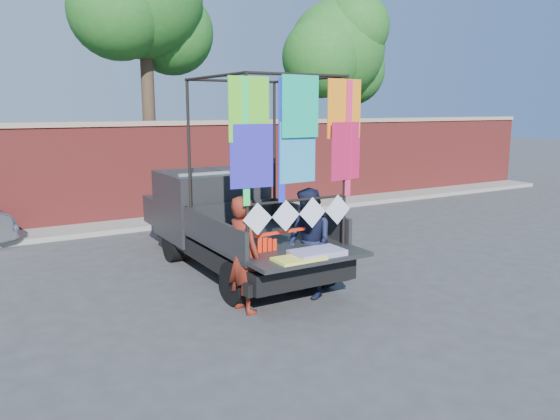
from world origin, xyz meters
TOP-DOWN VIEW (x-y plane):
  - ground at (0.00, 0.00)m, footprint 90.00×90.00m
  - brick_wall at (0.00, 7.00)m, footprint 30.00×0.45m
  - curb at (0.00, 6.30)m, footprint 30.00×1.20m
  - tree_mid at (1.02, 8.12)m, footprint 4.20×3.30m
  - tree_right at (7.52, 8.12)m, footprint 4.20×3.30m
  - pickup_truck at (0.49, 2.23)m, footprint 2.17×5.46m
  - woman at (-0.31, -0.25)m, footprint 0.51×0.69m
  - man at (0.85, -0.19)m, footprint 0.69×0.87m
  - streamer_bundle at (0.16, -0.23)m, footprint 1.01×0.11m

SIDE VIEW (x-z plane):
  - ground at x=0.00m, z-range 0.00..0.00m
  - curb at x=0.00m, z-range 0.00..0.12m
  - woman at x=-0.31m, z-range 0.00..1.73m
  - pickup_truck at x=0.49m, z-range -0.85..2.58m
  - man at x=0.85m, z-range 0.00..1.73m
  - streamer_bundle at x=0.16m, z-range 0.57..1.26m
  - brick_wall at x=0.00m, z-range 0.02..2.63m
  - tree_right at x=7.52m, z-range 1.44..8.06m
  - tree_mid at x=1.02m, z-range 1.83..9.56m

